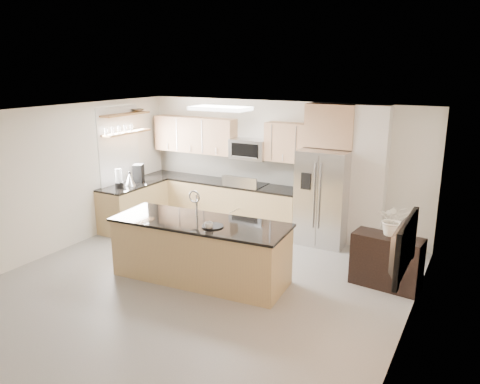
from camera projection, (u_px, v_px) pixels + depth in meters
The scene contains 26 objects.
floor at pixel (190, 290), 6.99m from camera, with size 6.50×6.50×0.00m, color gray.
ceiling at pixel (185, 115), 6.32m from camera, with size 6.00×6.50×0.02m, color silver.
wall_back at pixel (280, 166), 9.41m from camera, with size 6.00×0.02×2.60m, color silver.
wall_left at pixel (44, 183), 8.05m from camera, with size 0.02×6.50×2.60m, color silver.
wall_right at pixel (407, 245), 5.26m from camera, with size 0.02×6.50×2.60m, color silver.
back_counter at pixel (220, 201), 9.92m from camera, with size 3.55×0.66×1.44m.
left_counter at pixel (134, 205), 9.68m from camera, with size 0.66×1.50×0.92m.
range at pixel (246, 206), 9.62m from camera, with size 0.76×0.64×1.14m.
upper_cabinets at pixel (220, 137), 9.74m from camera, with size 3.50×0.33×0.75m.
microwave at pixel (249, 149), 9.43m from camera, with size 0.76×0.40×0.40m.
refrigerator at pixel (324, 197), 8.70m from camera, with size 0.92×0.78×1.78m.
partition_column at pixel (369, 178), 8.44m from camera, with size 0.60×0.30×2.60m, color silver.
window at pixel (119, 147), 9.51m from camera, with size 0.04×1.15×1.65m.
shelf_lower at pixel (126, 133), 9.46m from camera, with size 0.30×1.20×0.04m, color olive.
shelf_upper at pixel (125, 114), 9.36m from camera, with size 0.30×1.20×0.04m, color olive.
ceiling_fixture at pixel (220, 108), 7.87m from camera, with size 1.00×0.50×0.06m, color white.
island at pixel (201, 250), 7.27m from camera, with size 2.82×1.20×1.38m.
credenza at pixel (386, 261), 7.03m from camera, with size 1.01×0.43×0.81m, color black.
cup at pixel (209, 226), 6.80m from camera, with size 0.13×0.13×0.10m, color silver.
platter at pixel (213, 226), 6.89m from camera, with size 0.32×0.32×0.02m, color black.
blender at pixel (119, 180), 9.20m from camera, with size 0.17×0.17×0.39m.
kettle at pixel (130, 179), 9.40m from camera, with size 0.23×0.23×0.28m.
coffee_maker at pixel (138, 173), 9.71m from camera, with size 0.27×0.29×0.36m.
bowl at pixel (138, 110), 9.68m from camera, with size 0.32×0.32×0.08m, color #BABABD.
flower_vase at pixel (394, 211), 6.87m from camera, with size 0.66×0.57×0.73m, color white.
television at pixel (396, 245), 5.12m from camera, with size 1.08×0.14×0.62m, color black.
Camera 1 is at (3.71, -5.23, 3.23)m, focal length 35.00 mm.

